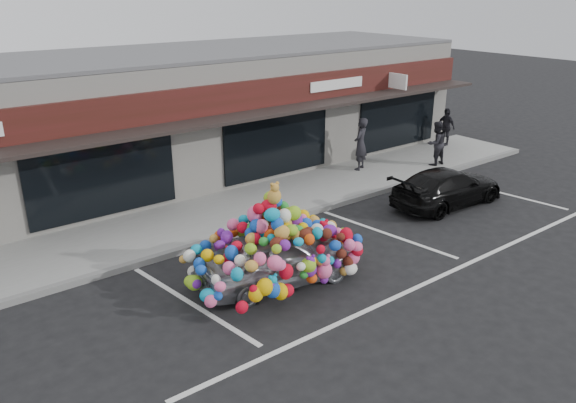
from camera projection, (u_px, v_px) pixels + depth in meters
ground at (312, 265)px, 13.69m from camera, size 90.00×90.00×0.00m
shop_building at (155, 117)px, 19.16m from camera, size 24.00×7.20×4.31m
sidewalk at (225, 213)px, 16.62m from camera, size 26.00×3.00×0.15m
kerb at (254, 229)px, 15.51m from camera, size 26.00×0.18×0.16m
parking_stripe_left at (191, 303)px, 12.02m from camera, size 0.73×4.37×0.01m
parking_stripe_mid at (385, 233)px, 15.43m from camera, size 0.73×4.37×0.01m
parking_stripe_right at (499, 192)px, 18.50m from camera, size 0.73×4.37×0.01m
lane_line at (440, 276)px, 13.12m from camera, size 14.00×0.12×0.01m
toy_car at (276, 252)px, 12.59m from camera, size 2.71×4.19×2.30m
black_sedan at (447, 187)px, 17.26m from camera, size 1.76×4.03×1.15m
pedestrian_a at (360, 144)px, 20.03m from camera, size 0.82×0.71×1.88m
pedestrian_b at (436, 143)px, 20.60m from camera, size 0.82×0.66×1.63m
pedestrian_c at (446, 127)px, 23.22m from camera, size 0.93×0.44×1.54m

